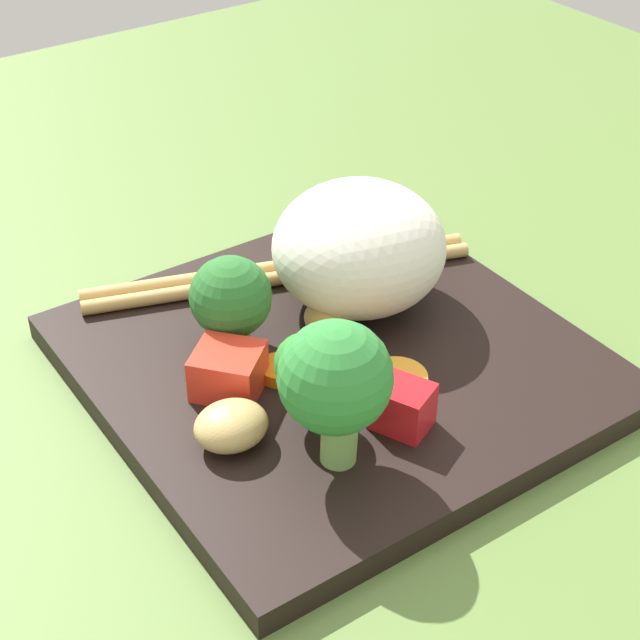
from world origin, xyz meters
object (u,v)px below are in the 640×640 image
object	(u,v)px
square_plate	(335,363)
carrot_slice_0	(282,371)
rice_mound	(359,247)
broccoli_floret_2	(335,381)
chopstick_pair	(279,272)

from	to	relation	value
square_plate	carrot_slice_0	distance (cm)	3.59
rice_mound	carrot_slice_0	xyz separation A→B (cm)	(-3.21, 7.32, -3.25)
broccoli_floret_2	rice_mound	bearing A→B (deg)	-41.62
square_plate	rice_mound	world-z (taller)	rice_mound
square_plate	broccoli_floret_2	bearing A→B (deg)	144.11
broccoli_floret_2	square_plate	bearing A→B (deg)	-35.89
square_plate	rice_mound	xyz separation A→B (cm)	(3.16, -3.89, 4.32)
square_plate	broccoli_floret_2	distance (cm)	9.69
rice_mound	chopstick_pair	distance (cm)	6.02
square_plate	broccoli_floret_2	size ratio (longest dim) A/B	3.32
rice_mound	carrot_slice_0	bearing A→B (deg)	113.68
square_plate	rice_mound	size ratio (longest dim) A/B	2.55
square_plate	rice_mound	bearing A→B (deg)	-50.89
square_plate	carrot_slice_0	bearing A→B (deg)	90.82
broccoli_floret_2	carrot_slice_0	distance (cm)	7.89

